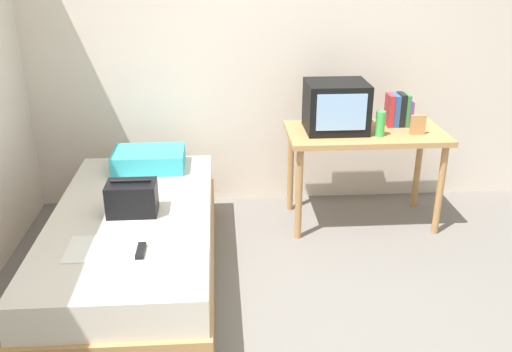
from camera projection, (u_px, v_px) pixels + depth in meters
name	position (u px, v px, depth m)	size (l,w,h in m)	color
ground_plane	(313.00, 348.00, 3.00)	(8.00, 8.00, 0.00)	slate
wall_back	(278.00, 43.00, 4.35)	(5.20, 0.10, 2.60)	beige
bed	(135.00, 247.00, 3.54)	(1.00, 2.00, 0.48)	#B27F4C
desk	(365.00, 143.00, 4.15)	(1.16, 0.60, 0.74)	#B27F4C
tv	(336.00, 106.00, 4.06)	(0.44, 0.39, 0.36)	black
water_bottle	(380.00, 124.00, 3.97)	(0.07, 0.07, 0.18)	green
book_row	(399.00, 110.00, 4.20)	(0.19, 0.15, 0.25)	#B72D33
picture_frame	(418.00, 125.00, 4.01)	(0.11, 0.02, 0.14)	#B27F4C
pillow	(149.00, 159.00, 4.10)	(0.51, 0.36, 0.14)	#33A8B7
handbag	(132.00, 198.00, 3.40)	(0.30, 0.20, 0.23)	black
magazine	(86.00, 249.00, 3.02)	(0.21, 0.29, 0.01)	white
remote_dark	(141.00, 251.00, 2.99)	(0.04, 0.16, 0.02)	black
remote_silver	(111.00, 206.00, 3.50)	(0.04, 0.14, 0.02)	#B7B7BC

